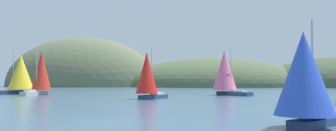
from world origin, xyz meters
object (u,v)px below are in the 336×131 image
Objects in this scene: sailboat_pink_spinnaker at (225,71)px; sailboat_blue_spinnaker at (305,76)px; sailboat_red_spinnaker at (147,75)px; sailboat_yellow_sail at (20,73)px; sailboat_scarlet_sail at (41,72)px.

sailboat_blue_spinnaker is at bearing -84.84° from sailboat_pink_spinnaker.
sailboat_blue_spinnaker is 50.48m from sailboat_pink_spinnaker.
sailboat_blue_spinnaker is at bearing -62.48° from sailboat_red_spinnaker.
sailboat_scarlet_sail is at bearing -30.79° from sailboat_yellow_sail.
sailboat_red_spinnaker is (31.91, -16.38, -0.64)m from sailboat_yellow_sail.
sailboat_scarlet_sail is (-42.19, 45.43, 1.40)m from sailboat_blue_spinnaker.
sailboat_blue_spinnaker is 0.77× the size of sailboat_scarlet_sail.
sailboat_pink_spinnaker is at bearing 53.09° from sailboat_red_spinnaker.
sailboat_yellow_sail reaches higher than sailboat_red_spinnaker.
sailboat_pink_spinnaker is 1.05× the size of sailboat_scarlet_sail.
sailboat_red_spinnaker is at bearing -126.91° from sailboat_pink_spinnaker.
sailboat_red_spinnaker is at bearing 117.52° from sailboat_blue_spinnaker.
sailboat_pink_spinnaker is 37.96m from sailboat_scarlet_sail.
sailboat_blue_spinnaker is 37.48m from sailboat_red_spinnaker.
sailboat_pink_spinnaker reaches higher than sailboat_scarlet_sail.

